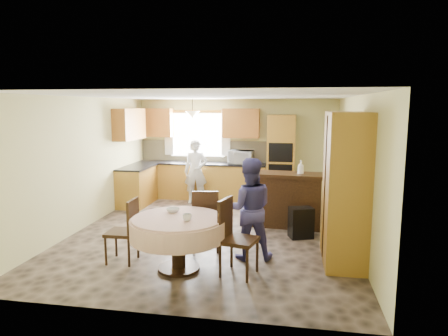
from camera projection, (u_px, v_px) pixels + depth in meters
name	position (u px, v px, depth m)	size (l,w,h in m)	color
floor	(212.00, 232.00, 7.42)	(5.00, 6.00, 0.01)	brown
ceiling	(212.00, 96.00, 7.04)	(5.00, 6.00, 0.01)	white
wall_back	(236.00, 149.00, 10.15)	(5.00, 0.02, 2.50)	#CFCB85
wall_front	(156.00, 207.00, 4.31)	(5.00, 0.02, 2.50)	#CFCB85
wall_left	(85.00, 163.00, 7.66)	(0.02, 6.00, 2.50)	#CFCB85
wall_right	(356.00, 170.00, 6.80)	(0.02, 6.00, 2.50)	#CFCB85
window	(197.00, 135.00, 10.25)	(1.40, 0.03, 1.10)	white
curtain_left	(169.00, 133.00, 10.32)	(0.22, 0.02, 1.15)	white
curtain_right	(226.00, 133.00, 10.06)	(0.22, 0.02, 1.15)	white
base_cab_back	(201.00, 181.00, 10.13)	(3.30, 0.60, 0.88)	gold
counter_back	(201.00, 163.00, 10.05)	(3.30, 0.64, 0.04)	black
base_cab_left	(137.00, 186.00, 9.48)	(0.60, 1.20, 0.88)	gold
counter_left	(136.00, 167.00, 9.41)	(0.64, 1.20, 0.04)	black
backsplash	(203.00, 151.00, 10.29)	(3.30, 0.02, 0.55)	tan
wall_cab_left	(156.00, 123.00, 10.24)	(0.85, 0.33, 0.72)	#BE7A2F
wall_cab_right	(241.00, 123.00, 9.86)	(0.90, 0.33, 0.72)	#BE7A2F
wall_cab_side	(129.00, 124.00, 9.28)	(0.33, 1.20, 0.72)	#BE7A2F
oven_tower	(281.00, 159.00, 9.68)	(0.66, 0.62, 2.12)	gold
oven_upper	(281.00, 153.00, 9.34)	(0.56, 0.01, 0.45)	black
oven_lower	(280.00, 174.00, 9.42)	(0.56, 0.01, 0.45)	black
pendant	(193.00, 115.00, 9.70)	(0.36, 0.36, 0.18)	beige
sideboard	(286.00, 201.00, 7.76)	(1.38, 0.57, 0.99)	#331E0E
space_heater	(301.00, 223.00, 7.09)	(0.40, 0.28, 0.55)	black
cupboard	(346.00, 189.00, 5.88)	(0.59, 1.17, 2.24)	gold
dining_table	(178.00, 229.00, 5.65)	(1.36, 1.36, 0.77)	#331E0E
chair_left	(126.00, 227.00, 5.95)	(0.42, 0.42, 0.97)	#331E0E
chair_back	(206.00, 217.00, 6.40)	(0.50, 0.50, 1.01)	#331E0E
chair_right	(233.00, 233.00, 5.52)	(0.56, 0.56, 1.06)	#331E0E
framed_picture	(353.00, 137.00, 7.00)	(0.06, 0.62, 0.51)	gold
microwave	(241.00, 157.00, 9.80)	(0.59, 0.40, 0.33)	silver
person_sink	(196.00, 172.00, 9.61)	(0.56, 0.37, 1.53)	silver
person_dining	(249.00, 209.00, 6.07)	(0.76, 0.59, 1.56)	#3B387A
bowl_sideboard	(277.00, 175.00, 7.71)	(0.24, 0.24, 0.06)	#B2B2B2
bottle_sideboard	(301.00, 169.00, 7.62)	(0.12, 0.12, 0.32)	silver
cup_table	(187.00, 217.00, 5.44)	(0.13, 0.13, 0.10)	#B2B2B2
bowl_table	(173.00, 210.00, 5.89)	(0.20, 0.20, 0.06)	#B2B2B2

